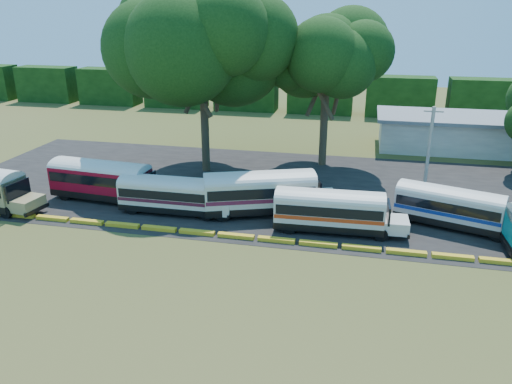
% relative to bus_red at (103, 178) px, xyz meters
% --- Properties ---
extents(ground, '(160.00, 160.00, 0.00)m').
position_rel_bus_red_xyz_m(ground, '(14.60, -5.96, -2.01)').
color(ground, '#384A18').
rests_on(ground, ground).
extents(asphalt_strip, '(64.00, 24.00, 0.02)m').
position_rel_bus_red_xyz_m(asphalt_strip, '(15.60, 6.04, -2.00)').
color(asphalt_strip, black).
rests_on(asphalt_strip, ground).
extents(curb, '(53.70, 0.45, 0.30)m').
position_rel_bus_red_xyz_m(curb, '(14.60, -4.96, -1.86)').
color(curb, gold).
rests_on(curb, ground).
extents(terminal_building, '(19.00, 9.00, 4.00)m').
position_rel_bus_red_xyz_m(terminal_building, '(32.60, 24.04, 0.02)').
color(terminal_building, silver).
rests_on(terminal_building, ground).
extents(treeline_backdrop, '(130.00, 4.00, 6.00)m').
position_rel_bus_red_xyz_m(treeline_backdrop, '(14.60, 42.04, 0.99)').
color(treeline_backdrop, black).
rests_on(treeline_backdrop, ground).
extents(bus_red, '(10.87, 3.54, 3.51)m').
position_rel_bus_red_xyz_m(bus_red, '(0.00, 0.00, 0.00)').
color(bus_red, black).
rests_on(bus_red, ground).
extents(bus_cream_west, '(9.35, 2.39, 3.07)m').
position_rel_bus_red_xyz_m(bus_cream_west, '(6.63, -1.49, -0.28)').
color(bus_cream_west, black).
rests_on(bus_cream_west, ground).
extents(bus_cream_east, '(11.13, 6.27, 3.58)m').
position_rel_bus_red_xyz_m(bus_cream_east, '(14.05, -0.07, 0.01)').
color(bus_cream_east, black).
rests_on(bus_cream_east, ground).
extents(bus_white_red, '(9.92, 2.77, 3.23)m').
position_rel_bus_red_xyz_m(bus_white_red, '(19.79, -2.29, -0.19)').
color(bus_white_red, black).
rests_on(bus_white_red, ground).
extents(bus_white_blue, '(9.74, 5.20, 3.12)m').
position_rel_bus_red_xyz_m(bus_white_blue, '(28.58, 0.50, -0.25)').
color(bus_white_blue, black).
rests_on(bus_white_blue, ground).
extents(tree_west, '(13.73, 13.73, 18.01)m').
position_rel_bus_red_xyz_m(tree_west, '(6.06, 9.97, 10.93)').
color(tree_west, '#322619').
rests_on(tree_west, ground).
extents(tree_center, '(10.42, 10.42, 15.30)m').
position_rel_bus_red_xyz_m(tree_center, '(17.54, 14.55, 9.40)').
color(tree_center, '#322619').
rests_on(tree_center, ground).
extents(utility_pole, '(1.60, 0.30, 7.99)m').
position_rel_bus_red_xyz_m(utility_pole, '(27.27, 7.05, 2.10)').
color(utility_pole, gray).
rests_on(utility_pole, ground).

